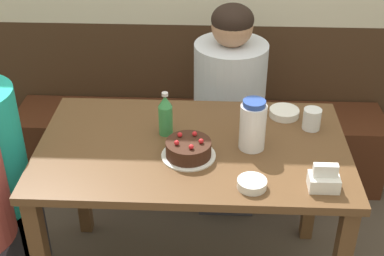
% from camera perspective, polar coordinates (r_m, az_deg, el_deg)
% --- Properties ---
extents(bench_seat, '(2.13, 0.38, 0.44)m').
position_cam_1_polar(bench_seat, '(3.19, 0.73, -1.95)').
color(bench_seat, '#472314').
rests_on(bench_seat, ground_plane).
extents(dining_table, '(1.27, 0.75, 0.78)m').
position_cam_1_polar(dining_table, '(2.26, 0.08, -4.16)').
color(dining_table, brown).
rests_on(dining_table, ground_plane).
extents(birthday_cake, '(0.22, 0.22, 0.09)m').
position_cam_1_polar(birthday_cake, '(2.11, -0.38, -2.27)').
color(birthday_cake, white).
rests_on(birthday_cake, dining_table).
extents(water_pitcher, '(0.11, 0.11, 0.22)m').
position_cam_1_polar(water_pitcher, '(2.14, 6.50, 0.30)').
color(water_pitcher, white).
rests_on(water_pitcher, dining_table).
extents(soju_bottle, '(0.06, 0.06, 0.20)m').
position_cam_1_polar(soju_bottle, '(2.22, -2.85, 1.43)').
color(soju_bottle, '#388E4C').
rests_on(soju_bottle, dining_table).
extents(napkin_holder, '(0.11, 0.08, 0.11)m').
position_cam_1_polar(napkin_holder, '(2.00, 13.90, -5.38)').
color(napkin_holder, white).
rests_on(napkin_holder, dining_table).
extents(bowl_soup_white, '(0.13, 0.13, 0.03)m').
position_cam_1_polar(bowl_soup_white, '(2.42, 9.80, 1.62)').
color(bowl_soup_white, white).
rests_on(bowl_soup_white, dining_table).
extents(bowl_rice_small, '(0.11, 0.11, 0.03)m').
position_cam_1_polar(bowl_rice_small, '(1.97, 6.41, -5.92)').
color(bowl_rice_small, white).
rests_on(bowl_rice_small, dining_table).
extents(glass_water_tall, '(0.08, 0.08, 0.09)m').
position_cam_1_polar(glass_water_tall, '(2.34, 12.67, 0.94)').
color(glass_water_tall, silver).
rests_on(glass_water_tall, dining_table).
extents(person_teal_shirt, '(0.37, 0.37, 1.16)m').
position_cam_1_polar(person_teal_shirt, '(2.84, 3.95, 1.84)').
color(person_teal_shirt, '#33333D').
rests_on(person_teal_shirt, ground_plane).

